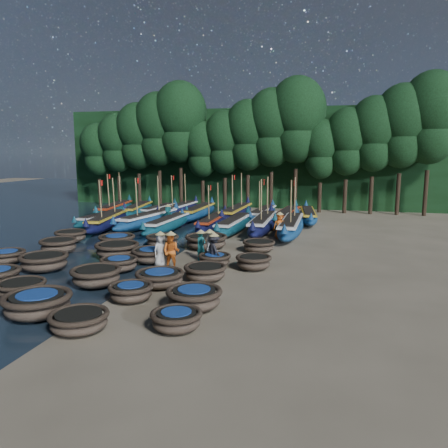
% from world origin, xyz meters
% --- Properties ---
extents(ground, '(120.00, 120.00, 0.00)m').
position_xyz_m(ground, '(0.00, 0.00, 0.00)').
color(ground, '#7E725C').
rests_on(ground, ground).
extents(foliage_wall, '(40.00, 3.00, 10.00)m').
position_xyz_m(foliage_wall, '(0.00, 23.50, 5.00)').
color(foliage_wall, black).
rests_on(foliage_wall, ground).
extents(coracle_2, '(2.85, 2.85, 0.84)m').
position_xyz_m(coracle_2, '(-1.48, -9.52, 0.49)').
color(coracle_2, brown).
rests_on(coracle_2, ground).
extents(coracle_3, '(2.08, 2.08, 0.66)m').
position_xyz_m(coracle_3, '(0.62, -10.29, 0.37)').
color(coracle_3, brown).
rests_on(coracle_3, ground).
extents(coracle_4, '(2.00, 2.00, 0.65)m').
position_xyz_m(coracle_4, '(3.59, -9.45, 0.38)').
color(coracle_4, brown).
rests_on(coracle_4, ground).
extents(coracle_6, '(1.95, 1.95, 0.63)m').
position_xyz_m(coracle_6, '(-3.53, -7.80, 0.36)').
color(coracle_6, brown).
rests_on(coracle_6, ground).
extents(coracle_7, '(2.16, 2.16, 0.81)m').
position_xyz_m(coracle_7, '(-1.34, -5.90, 0.47)').
color(coracle_7, brown).
rests_on(coracle_7, ground).
extents(coracle_8, '(2.04, 2.04, 0.67)m').
position_xyz_m(coracle_8, '(0.93, -7.26, 0.39)').
color(coracle_8, brown).
rests_on(coracle_8, ground).
extents(coracle_9, '(2.11, 2.11, 0.79)m').
position_xyz_m(coracle_9, '(3.55, -7.50, 0.46)').
color(coracle_9, brown).
rests_on(coracle_9, ground).
extents(coracle_10, '(2.14, 2.14, 0.66)m').
position_xyz_m(coracle_10, '(-7.86, -3.52, 0.38)').
color(coracle_10, brown).
rests_on(coracle_10, ground).
extents(coracle_11, '(2.66, 2.66, 0.82)m').
position_xyz_m(coracle_11, '(-5.07, -4.29, 0.47)').
color(coracle_11, brown).
rests_on(coracle_11, ground).
extents(coracle_12, '(2.07, 2.07, 0.68)m').
position_xyz_m(coracle_12, '(-1.53, -3.49, 0.39)').
color(coracle_12, brown).
rests_on(coracle_12, ground).
extents(coracle_13, '(2.49, 2.49, 0.69)m').
position_xyz_m(coracle_13, '(1.30, -5.30, 0.40)').
color(coracle_13, brown).
rests_on(coracle_13, ground).
extents(coracle_14, '(2.22, 2.22, 0.71)m').
position_xyz_m(coracle_14, '(2.90, -3.94, 0.40)').
color(coracle_14, brown).
rests_on(coracle_14, ground).
extents(coracle_15, '(2.40, 2.40, 0.82)m').
position_xyz_m(coracle_15, '(-6.62, -0.90, 0.47)').
color(coracle_15, brown).
rests_on(coracle_15, ground).
extents(coracle_16, '(2.40, 2.40, 0.82)m').
position_xyz_m(coracle_16, '(-2.92, -1.04, 0.47)').
color(coracle_16, brown).
rests_on(coracle_16, ground).
extents(coracle_17, '(2.04, 2.04, 0.75)m').
position_xyz_m(coracle_17, '(-0.69, -1.62, 0.44)').
color(coracle_17, brown).
rests_on(coracle_17, ground).
extents(coracle_18, '(1.68, 1.68, 0.63)m').
position_xyz_m(coracle_18, '(2.66, -1.50, 0.37)').
color(coracle_18, brown).
rests_on(coracle_18, ground).
extents(coracle_19, '(2.05, 2.05, 0.70)m').
position_xyz_m(coracle_19, '(4.66, -1.63, 0.40)').
color(coracle_19, brown).
rests_on(coracle_19, ground).
extents(coracle_20, '(2.21, 2.21, 0.75)m').
position_xyz_m(coracle_20, '(-7.70, 1.92, 0.43)').
color(coracle_20, brown).
rests_on(coracle_20, ground).
extents(coracle_21, '(2.58, 2.58, 0.73)m').
position_xyz_m(coracle_21, '(-4.21, 1.37, 0.42)').
color(coracle_21, brown).
rests_on(coracle_21, ground).
extents(coracle_22, '(2.40, 2.40, 0.73)m').
position_xyz_m(coracle_22, '(-1.56, 2.03, 0.42)').
color(coracle_22, brown).
rests_on(coracle_22, ground).
extents(coracle_23, '(2.66, 2.66, 0.83)m').
position_xyz_m(coracle_23, '(1.12, 2.22, 0.47)').
color(coracle_23, brown).
rests_on(coracle_23, ground).
extents(coracle_24, '(2.31, 2.31, 0.65)m').
position_xyz_m(coracle_24, '(4.25, 2.26, 0.37)').
color(coracle_24, brown).
rests_on(coracle_24, ground).
extents(long_boat_1, '(1.65, 7.53, 1.33)m').
position_xyz_m(long_boat_1, '(-9.16, 8.41, 0.50)').
color(long_boat_1, '#0E4C54').
rests_on(long_boat_1, ground).
extents(long_boat_2, '(2.96, 8.63, 3.72)m').
position_xyz_m(long_boat_2, '(-7.90, 6.95, 0.59)').
color(long_boat_2, '#0F1039').
rests_on(long_boat_2, ground).
extents(long_boat_3, '(2.89, 8.95, 3.84)m').
position_xyz_m(long_boat_3, '(-5.21, 8.27, 0.61)').
color(long_boat_3, navy).
rests_on(long_boat_3, ground).
extents(long_boat_4, '(1.69, 8.22, 1.45)m').
position_xyz_m(long_boat_4, '(-3.20, 7.02, 0.55)').
color(long_boat_4, '#0E4C54').
rests_on(long_boat_4, ground).
extents(long_boat_5, '(1.46, 7.96, 3.38)m').
position_xyz_m(long_boat_5, '(-0.24, 8.54, 0.54)').
color(long_boat_5, '#0F1039').
rests_on(long_boat_5, ground).
extents(long_boat_6, '(1.90, 8.44, 1.49)m').
position_xyz_m(long_boat_6, '(1.54, 7.79, 0.57)').
color(long_boat_6, '#0E4C54').
rests_on(long_boat_6, ground).
extents(long_boat_7, '(1.66, 9.13, 3.88)m').
position_xyz_m(long_boat_7, '(3.49, 8.47, 0.62)').
color(long_boat_7, '#0F1039').
rests_on(long_boat_7, ground).
extents(long_boat_8, '(1.66, 9.19, 3.90)m').
position_xyz_m(long_boat_8, '(5.54, 7.76, 0.62)').
color(long_boat_8, navy).
rests_on(long_boat_8, ground).
extents(long_boat_9, '(2.83, 8.88, 3.81)m').
position_xyz_m(long_boat_9, '(-10.58, 13.03, 0.60)').
color(long_boat_9, '#0E4C54').
rests_on(long_boat_9, ground).
extents(long_boat_10, '(2.63, 8.24, 1.47)m').
position_xyz_m(long_boat_10, '(-8.64, 13.64, 0.56)').
color(long_boat_10, '#0E4C54').
rests_on(long_boat_10, ground).
extents(long_boat_11, '(1.80, 7.24, 1.28)m').
position_xyz_m(long_boat_11, '(-6.87, 14.18, 0.49)').
color(long_boat_11, '#0E4C54').
rests_on(long_boat_11, ground).
extents(long_boat_12, '(2.06, 8.68, 3.69)m').
position_xyz_m(long_boat_12, '(-4.99, 14.29, 0.59)').
color(long_boat_12, '#0F1039').
rests_on(long_boat_12, ground).
extents(long_boat_13, '(1.57, 8.63, 1.52)m').
position_xyz_m(long_boat_13, '(-2.87, 13.44, 0.58)').
color(long_boat_13, navy).
rests_on(long_boat_13, ground).
extents(long_boat_14, '(1.89, 9.11, 3.87)m').
position_xyz_m(long_boat_14, '(0.43, 13.45, 0.61)').
color(long_boat_14, '#0F1039').
rests_on(long_boat_14, ground).
extents(long_boat_15, '(2.07, 7.93, 3.38)m').
position_xyz_m(long_boat_15, '(2.57, 13.89, 0.54)').
color(long_boat_15, navy).
rests_on(long_boat_15, ground).
extents(long_boat_16, '(2.28, 8.73, 1.54)m').
position_xyz_m(long_boat_16, '(4.71, 12.67, 0.59)').
color(long_boat_16, '#0E4C54').
rests_on(long_boat_16, ground).
extents(long_boat_17, '(2.28, 8.00, 1.42)m').
position_xyz_m(long_boat_17, '(6.33, 13.81, 0.54)').
color(long_boat_17, navy).
rests_on(long_boat_17, ground).
extents(fisherman_0, '(0.88, 0.99, 1.91)m').
position_xyz_m(fisherman_0, '(0.09, -2.23, 0.91)').
color(fisherman_0, silver).
rests_on(fisherman_0, ground).
extents(fisherman_1, '(0.60, 0.67, 1.74)m').
position_xyz_m(fisherman_1, '(1.62, -0.43, 0.89)').
color(fisherman_1, '#19696B').
rests_on(fisherman_1, ground).
extents(fisherman_2, '(0.92, 0.73, 2.01)m').
position_xyz_m(fisherman_2, '(0.80, -2.63, 0.95)').
color(fisherman_2, '#D15E1B').
rests_on(fisherman_2, ground).
extents(fisherman_3, '(1.16, 1.17, 1.82)m').
position_xyz_m(fisherman_3, '(2.63, -1.45, 0.85)').
color(fisherman_3, black).
rests_on(fisherman_3, ground).
extents(fisherman_4, '(0.52, 1.02, 1.93)m').
position_xyz_m(fisherman_4, '(2.31, -1.14, 0.92)').
color(fisherman_4, silver).
rests_on(fisherman_4, ground).
extents(fisherman_5, '(1.56, 1.33, 1.89)m').
position_xyz_m(fisherman_5, '(-3.74, 8.55, 0.88)').
color(fisherman_5, '#19696B').
rests_on(fisherman_5, ground).
extents(fisherman_6, '(0.94, 0.74, 1.88)m').
position_xyz_m(fisherman_6, '(4.92, 6.40, 0.90)').
color(fisherman_6, '#D15E1B').
rests_on(fisherman_6, ground).
extents(tree_0, '(3.68, 3.68, 8.68)m').
position_xyz_m(tree_0, '(-16.00, 20.00, 5.97)').
color(tree_0, black).
rests_on(tree_0, ground).
extents(tree_1, '(4.09, 4.09, 9.65)m').
position_xyz_m(tree_1, '(-13.70, 20.00, 6.65)').
color(tree_1, black).
rests_on(tree_1, ground).
extents(tree_2, '(4.51, 4.51, 10.63)m').
position_xyz_m(tree_2, '(-11.40, 20.00, 7.32)').
color(tree_2, black).
rests_on(tree_2, ground).
extents(tree_3, '(4.92, 4.92, 11.60)m').
position_xyz_m(tree_3, '(-9.10, 20.00, 8.00)').
color(tree_3, black).
rests_on(tree_3, ground).
extents(tree_4, '(5.34, 5.34, 12.58)m').
position_xyz_m(tree_4, '(-6.80, 20.00, 8.67)').
color(tree_4, black).
rests_on(tree_4, ground).
extents(tree_5, '(3.68, 3.68, 8.68)m').
position_xyz_m(tree_5, '(-4.50, 20.00, 5.97)').
color(tree_5, black).
rests_on(tree_5, ground).
extents(tree_6, '(4.09, 4.09, 9.65)m').
position_xyz_m(tree_6, '(-2.20, 20.00, 6.65)').
color(tree_6, black).
rests_on(tree_6, ground).
extents(tree_7, '(4.51, 4.51, 10.63)m').
position_xyz_m(tree_7, '(0.10, 20.00, 7.32)').
color(tree_7, black).
rests_on(tree_7, ground).
extents(tree_8, '(4.92, 4.92, 11.60)m').
position_xyz_m(tree_8, '(2.40, 20.00, 8.00)').
color(tree_8, black).
rests_on(tree_8, ground).
extents(tree_9, '(5.34, 5.34, 12.58)m').
position_xyz_m(tree_9, '(4.70, 20.00, 8.67)').
color(tree_9, black).
rests_on(tree_9, ground).
extents(tree_10, '(3.68, 3.68, 8.68)m').
position_xyz_m(tree_10, '(7.00, 20.00, 5.97)').
color(tree_10, black).
rests_on(tree_10, ground).
extents(tree_11, '(4.09, 4.09, 9.65)m').
position_xyz_m(tree_11, '(9.30, 20.00, 6.65)').
color(tree_11, black).
rests_on(tree_11, ground).
extents(tree_12, '(4.51, 4.51, 10.63)m').
position_xyz_m(tree_12, '(11.60, 20.00, 7.32)').
color(tree_12, black).
rests_on(tree_12, ground).
extents(tree_13, '(4.92, 4.92, 11.60)m').
position_xyz_m(tree_13, '(13.90, 20.00, 8.00)').
color(tree_13, black).
rests_on(tree_13, ground).
extents(tree_14, '(5.34, 5.34, 12.58)m').
position_xyz_m(tree_14, '(16.20, 20.00, 8.67)').
color(tree_14, black).
rests_on(tree_14, ground).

